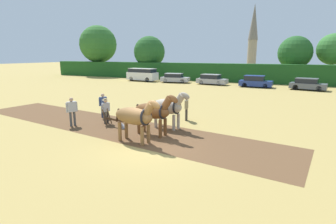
{
  "coord_description": "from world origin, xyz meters",
  "views": [
    {
      "loc": [
        5.82,
        -10.19,
        4.27
      ],
      "look_at": [
        -0.38,
        2.87,
        1.1
      ],
      "focal_mm": 28.0,
      "sensor_mm": 36.0,
      "label": 1
    }
  ],
  "objects_px": {
    "tree_far_left": "(98,44)",
    "church_spire": "(253,35)",
    "tree_center_left": "(295,53)",
    "draft_horse_lead_left": "(135,116)",
    "farmer_beside_team": "(186,107)",
    "plow": "(117,122)",
    "farmer_onlooker_left": "(72,109)",
    "parked_car_left": "(175,78)",
    "draft_horse_lead_right": "(153,111)",
    "tree_left": "(149,52)",
    "parked_car_center_left": "(212,80)",
    "draft_horse_trail_left": "(169,107)",
    "parked_car_center_right": "(308,84)",
    "parked_van": "(142,75)",
    "tree_center": "(333,49)",
    "farmer_onlooker_right": "(103,104)",
    "parked_car_center": "(255,82)",
    "farmer_at_plow": "(106,109)"
  },
  "relations": [
    {
      "from": "draft_horse_lead_left",
      "to": "plow",
      "type": "relative_size",
      "value": 1.65
    },
    {
      "from": "draft_horse_lead_left",
      "to": "parked_car_center_left",
      "type": "bearing_deg",
      "value": 105.63
    },
    {
      "from": "tree_center_left",
      "to": "draft_horse_lead_right",
      "type": "bearing_deg",
      "value": -100.94
    },
    {
      "from": "tree_far_left",
      "to": "church_spire",
      "type": "relative_size",
      "value": 0.52
    },
    {
      "from": "draft_horse_lead_right",
      "to": "plow",
      "type": "relative_size",
      "value": 1.68
    },
    {
      "from": "tree_left",
      "to": "plow",
      "type": "height_order",
      "value": "tree_left"
    },
    {
      "from": "tree_far_left",
      "to": "parked_car_left",
      "type": "distance_m",
      "value": 21.97
    },
    {
      "from": "farmer_beside_team",
      "to": "plow",
      "type": "bearing_deg",
      "value": -148.29
    },
    {
      "from": "tree_center_left",
      "to": "plow",
      "type": "height_order",
      "value": "tree_center_left"
    },
    {
      "from": "tree_left",
      "to": "farmer_at_plow",
      "type": "relative_size",
      "value": 4.77
    },
    {
      "from": "tree_far_left",
      "to": "church_spire",
      "type": "bearing_deg",
      "value": 60.14
    },
    {
      "from": "draft_horse_trail_left",
      "to": "tree_center_left",
      "type": "bearing_deg",
      "value": 86.26
    },
    {
      "from": "parked_car_center_left",
      "to": "draft_horse_trail_left",
      "type": "bearing_deg",
      "value": -73.79
    },
    {
      "from": "parked_car_center_right",
      "to": "tree_center",
      "type": "bearing_deg",
      "value": 81.99
    },
    {
      "from": "tree_left",
      "to": "farmer_at_plow",
      "type": "distance_m",
      "value": 34.56
    },
    {
      "from": "draft_horse_lead_left",
      "to": "farmer_onlooker_left",
      "type": "relative_size",
      "value": 1.62
    },
    {
      "from": "draft_horse_lead_left",
      "to": "farmer_beside_team",
      "type": "xyz_separation_m",
      "value": [
        0.64,
        5.23,
        -0.4
      ]
    },
    {
      "from": "draft_horse_lead_right",
      "to": "farmer_onlooker_left",
      "type": "distance_m",
      "value": 5.37
    },
    {
      "from": "tree_far_left",
      "to": "plow",
      "type": "xyz_separation_m",
      "value": [
        27.52,
        -31.61,
        -6.04
      ]
    },
    {
      "from": "parked_van",
      "to": "parked_car_center",
      "type": "relative_size",
      "value": 1.25
    },
    {
      "from": "tree_center_left",
      "to": "parked_car_center_right",
      "type": "height_order",
      "value": "tree_center_left"
    },
    {
      "from": "tree_center_left",
      "to": "tree_center",
      "type": "relative_size",
      "value": 0.96
    },
    {
      "from": "tree_center",
      "to": "draft_horse_trail_left",
      "type": "distance_m",
      "value": 35.41
    },
    {
      "from": "draft_horse_trail_left",
      "to": "church_spire",
      "type": "bearing_deg",
      "value": 101.93
    },
    {
      "from": "farmer_beside_team",
      "to": "parked_car_center_left",
      "type": "relative_size",
      "value": 0.35
    },
    {
      "from": "tree_center",
      "to": "farmer_beside_team",
      "type": "bearing_deg",
      "value": -109.91
    },
    {
      "from": "farmer_onlooker_left",
      "to": "parked_car_left",
      "type": "bearing_deg",
      "value": 126.81
    },
    {
      "from": "tree_far_left",
      "to": "farmer_beside_team",
      "type": "height_order",
      "value": "tree_far_left"
    },
    {
      "from": "farmer_onlooker_left",
      "to": "parked_car_left",
      "type": "distance_m",
      "value": 26.37
    },
    {
      "from": "church_spire",
      "to": "draft_horse_lead_right",
      "type": "height_order",
      "value": "church_spire"
    },
    {
      "from": "draft_horse_trail_left",
      "to": "farmer_beside_team",
      "type": "xyz_separation_m",
      "value": [
        0.25,
        2.24,
        -0.39
      ]
    },
    {
      "from": "draft_horse_trail_left",
      "to": "farmer_onlooker_right",
      "type": "relative_size",
      "value": 1.57
    },
    {
      "from": "draft_horse_lead_left",
      "to": "farmer_onlooker_right",
      "type": "bearing_deg",
      "value": 151.17
    },
    {
      "from": "plow",
      "to": "parked_car_center",
      "type": "xyz_separation_m",
      "value": [
        4.81,
        24.32,
        0.42
      ]
    },
    {
      "from": "tree_center_left",
      "to": "church_spire",
      "type": "xyz_separation_m",
      "value": [
        -12.19,
        40.95,
        5.59
      ]
    },
    {
      "from": "church_spire",
      "to": "farmer_at_plow",
      "type": "bearing_deg",
      "value": -88.6
    },
    {
      "from": "church_spire",
      "to": "farmer_at_plow",
      "type": "height_order",
      "value": "church_spire"
    },
    {
      "from": "tree_center",
      "to": "farmer_onlooker_right",
      "type": "xyz_separation_m",
      "value": [
        -16.78,
        -32.69,
        -4.08
      ]
    },
    {
      "from": "parked_van",
      "to": "draft_horse_lead_left",
      "type": "bearing_deg",
      "value": -55.14
    },
    {
      "from": "farmer_onlooker_left",
      "to": "farmer_onlooker_right",
      "type": "bearing_deg",
      "value": 111.4
    },
    {
      "from": "church_spire",
      "to": "tree_far_left",
      "type": "bearing_deg",
      "value": -119.86
    },
    {
      "from": "draft_horse_trail_left",
      "to": "parked_car_center_right",
      "type": "relative_size",
      "value": 0.61
    },
    {
      "from": "tree_left",
      "to": "farmer_onlooker_left",
      "type": "xyz_separation_m",
      "value": [
        12.88,
        -32.54,
        -3.74
      ]
    },
    {
      "from": "draft_horse_lead_left",
      "to": "parked_car_center_left",
      "type": "distance_m",
      "value": 27.03
    },
    {
      "from": "draft_horse_lead_right",
      "to": "tree_center",
      "type": "bearing_deg",
      "value": 78.82
    },
    {
      "from": "plow",
      "to": "parked_car_center_left",
      "type": "distance_m",
      "value": 24.94
    },
    {
      "from": "church_spire",
      "to": "parked_car_center_right",
      "type": "distance_m",
      "value": 53.11
    },
    {
      "from": "plow",
      "to": "farmer_onlooker_left",
      "type": "xyz_separation_m",
      "value": [
        -2.63,
        -0.88,
        0.71
      ]
    },
    {
      "from": "tree_center",
      "to": "parked_car_center_left",
      "type": "bearing_deg",
      "value": -148.84
    },
    {
      "from": "parked_car_left",
      "to": "parked_car_center",
      "type": "height_order",
      "value": "parked_car_center"
    }
  ]
}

